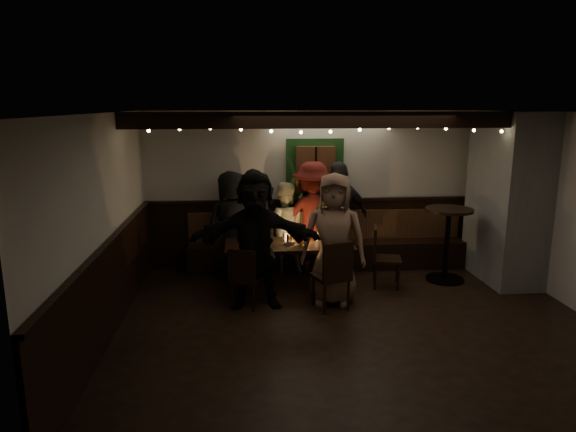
{
  "coord_description": "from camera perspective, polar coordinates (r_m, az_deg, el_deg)",
  "views": [
    {
      "loc": [
        -1.39,
        -5.92,
        2.7
      ],
      "look_at": [
        -0.72,
        1.6,
        1.05
      ],
      "focal_mm": 32.0,
      "sensor_mm": 36.0,
      "label": 1
    }
  ],
  "objects": [
    {
      "name": "person_b",
      "position": [
        8.17,
        -3.93,
        -0.7
      ],
      "size": [
        0.64,
        0.43,
        1.72
      ],
      "primitive_type": "imported",
      "rotation": [
        0.0,
        0.0,
        3.16
      ],
      "color": "black",
      "rests_on": "ground"
    },
    {
      "name": "person_d",
      "position": [
        8.32,
        2.72,
        -0.15
      ],
      "size": [
        1.17,
        0.68,
        1.81
      ],
      "primitive_type": "imported",
      "rotation": [
        0.0,
        0.0,
        3.15
      ],
      "color": "#561512",
      "rests_on": "ground"
    },
    {
      "name": "chair_end",
      "position": [
        7.82,
        10.31,
        -4.07
      ],
      "size": [
        0.5,
        0.5,
        0.92
      ],
      "color": "black",
      "rests_on": "ground"
    },
    {
      "name": "dining_table",
      "position": [
        7.63,
        0.12,
        -3.49
      ],
      "size": [
        1.89,
        0.81,
        0.82
      ],
      "color": "black",
      "rests_on": "ground"
    },
    {
      "name": "chair_near_left",
      "position": [
        6.9,
        -4.89,
        -6.52
      ],
      "size": [
        0.49,
        0.49,
        0.84
      ],
      "color": "black",
      "rests_on": "ground"
    },
    {
      "name": "person_a",
      "position": [
        8.16,
        -6.25,
        -0.89
      ],
      "size": [
        0.96,
        0.8,
        1.69
      ],
      "primitive_type": "imported",
      "rotation": [
        0.0,
        0.0,
        3.52
      ],
      "color": "black",
      "rests_on": "ground"
    },
    {
      "name": "person_c",
      "position": [
        8.34,
        -0.45,
        -1.26
      ],
      "size": [
        0.75,
        0.6,
        1.48
      ],
      "primitive_type": "imported",
      "rotation": [
        0.0,
        0.0,
        3.08
      ],
      "color": "beige",
      "rests_on": "ground"
    },
    {
      "name": "person_f",
      "position": [
        6.88,
        -3.63,
        -2.62
      ],
      "size": [
        1.74,
        0.62,
        1.85
      ],
      "primitive_type": "imported",
      "rotation": [
        0.0,
        0.0,
        -0.04
      ],
      "color": "black",
      "rests_on": "ground"
    },
    {
      "name": "person_e",
      "position": [
        8.35,
        5.74,
        -0.12
      ],
      "size": [
        1.15,
        0.84,
        1.81
      ],
      "primitive_type": "imported",
      "rotation": [
        0.0,
        0.0,
        3.56
      ],
      "color": "#2A2B2E",
      "rests_on": "ground"
    },
    {
      "name": "high_top",
      "position": [
        8.27,
        17.31,
        -2.06
      ],
      "size": [
        0.72,
        0.72,
        1.15
      ],
      "color": "black",
      "rests_on": "ground"
    },
    {
      "name": "chair_near_right",
      "position": [
        6.82,
        5.16,
        -6.19
      ],
      "size": [
        0.54,
        0.54,
        0.96
      ],
      "color": "black",
      "rests_on": "ground"
    },
    {
      "name": "room",
      "position": [
        7.91,
        13.12,
        0.14
      ],
      "size": [
        6.02,
        5.01,
        2.62
      ],
      "color": "black",
      "rests_on": "ground"
    },
    {
      "name": "person_g",
      "position": [
        6.99,
        5.08,
        -2.59
      ],
      "size": [
        1.0,
        0.77,
        1.81
      ],
      "primitive_type": "imported",
      "rotation": [
        0.0,
        0.0,
        -0.24
      ],
      "color": "#85624C",
      "rests_on": "ground"
    }
  ]
}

